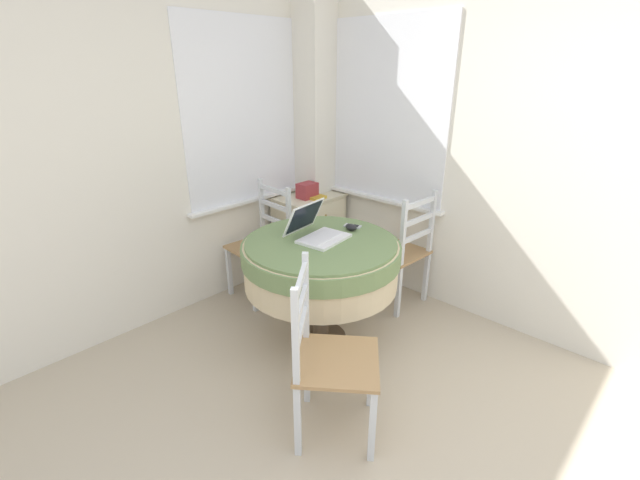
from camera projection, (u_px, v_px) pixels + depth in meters
corner_room_shell at (328, 156)px, 2.85m from camera, size 4.24×4.46×2.55m
round_dining_table at (321, 261)px, 2.87m from camera, size 1.06×1.06×0.77m
laptop at (317, 231)px, 2.85m from camera, size 0.37×0.38×0.23m
computer_mouse at (351, 227)px, 2.99m from camera, size 0.06×0.09×0.05m
cell_phone at (353, 226)px, 3.06m from camera, size 0.10×0.14×0.01m
dining_chair_near_back_window at (263, 244)px, 3.56m from camera, size 0.45×0.46×0.96m
dining_chair_near_right_window at (401, 252)px, 3.42m from camera, size 0.45×0.44×0.96m
dining_chair_camera_near at (328, 358)px, 2.18m from camera, size 0.60×0.59×0.96m
corner_cabinet at (309, 234)px, 4.02m from camera, size 0.61×0.44×0.74m
storage_box at (307, 191)px, 3.80m from camera, size 0.17×0.13×0.13m
book_on_cabinet at (312, 196)px, 3.83m from camera, size 0.14×0.23×0.02m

